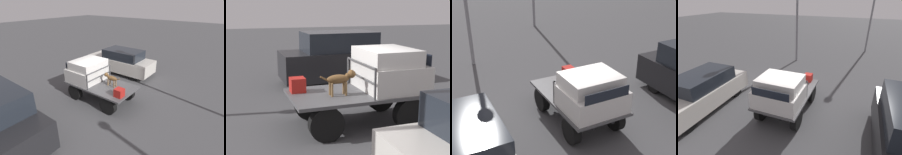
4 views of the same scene
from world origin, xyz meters
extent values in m
plane|color=#474749|center=(0.00, 0.00, 0.00)|extent=(80.00, 80.00, 0.00)
cylinder|color=black|center=(1.07, 0.78, 0.41)|extent=(0.82, 0.24, 0.82)
cylinder|color=black|center=(1.07, -0.78, 0.41)|extent=(0.82, 0.24, 0.82)
cylinder|color=black|center=(-1.07, 0.78, 0.41)|extent=(0.82, 0.24, 0.82)
cylinder|color=black|center=(-1.07, -0.78, 0.41)|extent=(0.82, 0.24, 0.82)
cube|color=black|center=(0.00, 0.33, 0.71)|extent=(3.19, 0.10, 0.18)
cube|color=black|center=(0.00, -0.33, 0.71)|extent=(3.19, 0.10, 0.18)
cube|color=#4C4C4F|center=(0.00, 0.00, 0.84)|extent=(3.47, 1.88, 0.08)
cube|color=silver|center=(0.92, 0.00, 1.21)|extent=(1.53, 1.76, 0.67)
cube|color=silver|center=(0.80, 0.00, 1.75)|extent=(1.30, 1.62, 0.41)
cube|color=black|center=(1.67, 0.00, 1.69)|extent=(0.02, 1.44, 0.31)
cube|color=#4C4C4F|center=(0.08, 0.86, 1.26)|extent=(0.04, 0.04, 0.76)
cube|color=#4C4C4F|center=(0.08, -0.86, 1.26)|extent=(0.04, 0.04, 0.76)
cube|color=#4C4C4F|center=(0.08, 0.00, 1.62)|extent=(0.04, 1.72, 0.04)
cube|color=#4C4C4F|center=(0.08, 0.00, 1.26)|extent=(0.04, 1.72, 0.04)
cylinder|color=brown|center=(-0.40, -0.08, 1.04)|extent=(0.06, 0.06, 0.33)
cylinder|color=brown|center=(-0.40, -0.25, 1.04)|extent=(0.06, 0.06, 0.33)
cylinder|color=brown|center=(-0.76, -0.08, 1.04)|extent=(0.06, 0.06, 0.33)
cylinder|color=brown|center=(-0.76, -0.25, 1.04)|extent=(0.06, 0.06, 0.33)
ellipsoid|color=brown|center=(-0.58, -0.16, 1.28)|extent=(0.58, 0.22, 0.22)
sphere|color=brown|center=(-0.42, -0.16, 1.24)|extent=(0.10, 0.10, 0.10)
cylinder|color=brown|center=(-0.34, -0.16, 1.34)|extent=(0.16, 0.12, 0.15)
sphere|color=brown|center=(-0.23, -0.16, 1.38)|extent=(0.21, 0.21, 0.21)
cone|color=brown|center=(-0.14, -0.16, 1.37)|extent=(0.11, 0.11, 0.11)
cone|color=brown|center=(-0.24, -0.11, 1.47)|extent=(0.06, 0.08, 0.10)
cone|color=brown|center=(-0.24, -0.22, 1.47)|extent=(0.06, 0.08, 0.10)
cylinder|color=brown|center=(-0.91, -0.16, 1.30)|extent=(0.25, 0.04, 0.17)
cube|color=#AD1E19|center=(-1.45, 0.47, 1.06)|extent=(0.37, 0.37, 0.37)
cylinder|color=black|center=(2.91, 5.32, 0.30)|extent=(0.60, 0.20, 0.60)
cylinder|color=black|center=(2.91, 3.64, 0.30)|extent=(0.60, 0.20, 0.60)
cylinder|color=black|center=(-0.23, 5.32, 0.30)|extent=(0.60, 0.20, 0.60)
cylinder|color=black|center=(-0.23, 3.64, 0.30)|extent=(0.60, 0.20, 0.60)
cube|color=black|center=(1.34, 4.48, 0.78)|extent=(5.08, 1.96, 1.04)
cube|color=#1E232B|center=(1.09, 4.48, 1.68)|extent=(2.79, 1.77, 0.76)
camera|label=1|loc=(-5.19, 5.94, 4.72)|focal=28.00mm
camera|label=2|loc=(-3.03, -7.11, 2.98)|focal=50.00mm
camera|label=3|loc=(7.74, -4.51, 5.73)|focal=50.00mm
camera|label=4|loc=(6.19, 2.58, 4.75)|focal=28.00mm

